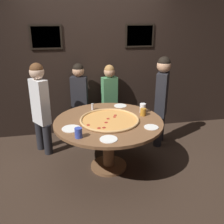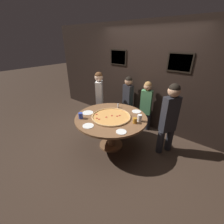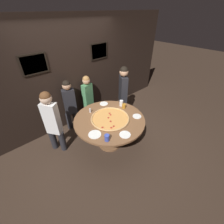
% 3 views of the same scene
% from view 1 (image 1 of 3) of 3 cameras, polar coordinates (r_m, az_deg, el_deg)
% --- Properties ---
extents(ground_plane, '(24.00, 24.00, 0.00)m').
position_cam_1_polar(ground_plane, '(3.76, -0.76, -12.39)').
color(ground_plane, '#38281E').
extents(back_wall, '(6.40, 0.08, 2.60)m').
position_cam_1_polar(back_wall, '(4.53, -3.96, 11.28)').
color(back_wall, black).
rests_on(back_wall, ground_plane).
extents(dining_table, '(1.49, 1.49, 0.74)m').
position_cam_1_polar(dining_table, '(3.46, -0.81, -4.10)').
color(dining_table, brown).
rests_on(dining_table, ground_plane).
extents(giant_pizza, '(0.81, 0.81, 0.03)m').
position_cam_1_polar(giant_pizza, '(3.40, -0.58, -1.78)').
color(giant_pizza, '#E0994C').
rests_on(giant_pizza, dining_table).
extents(drink_cup_near_right, '(0.09, 0.09, 0.14)m').
position_cam_1_polar(drink_cup_near_right, '(3.69, 7.04, 0.90)').
color(drink_cup_near_right, white).
rests_on(drink_cup_near_right, dining_table).
extents(drink_cup_front_edge, '(0.09, 0.09, 0.12)m').
position_cam_1_polar(drink_cup_front_edge, '(2.94, -7.67, -4.75)').
color(drink_cup_front_edge, '#384CB7').
rests_on(drink_cup_front_edge, dining_table).
extents(drink_cup_beside_pizza, '(0.08, 0.08, 0.11)m').
position_cam_1_polar(drink_cup_beside_pizza, '(3.58, 7.10, -0.01)').
color(drink_cup_beside_pizza, '#BC7A23').
rests_on(drink_cup_beside_pizza, dining_table).
extents(white_plate_left_side, '(0.20, 0.20, 0.01)m').
position_cam_1_polar(white_plate_left_side, '(3.95, 1.91, 1.44)').
color(white_plate_left_side, white).
rests_on(white_plate_left_side, dining_table).
extents(white_plate_right_side, '(0.24, 0.24, 0.01)m').
position_cam_1_polar(white_plate_right_side, '(3.20, -9.30, -3.76)').
color(white_plate_right_side, white).
rests_on(white_plate_right_side, dining_table).
extents(white_plate_near_front, '(0.21, 0.21, 0.01)m').
position_cam_1_polar(white_plate_near_front, '(2.90, -0.78, -6.22)').
color(white_plate_near_front, white).
rests_on(white_plate_near_front, dining_table).
extents(white_plate_beside_cup, '(0.18, 0.18, 0.01)m').
position_cam_1_polar(white_plate_beside_cup, '(3.23, 8.96, -3.44)').
color(white_plate_beside_cup, white).
rests_on(white_plate_beside_cup, dining_table).
extents(condiment_shaker, '(0.04, 0.04, 0.10)m').
position_cam_1_polar(condiment_shaker, '(3.79, -4.48, 1.23)').
color(condiment_shaker, silver).
rests_on(condiment_shaker, dining_table).
extents(diner_far_right, '(0.31, 0.37, 1.44)m').
position_cam_1_polar(diner_far_right, '(3.97, -16.10, 1.83)').
color(diner_far_right, '#232328').
rests_on(diner_far_right, ground_plane).
extents(diner_side_right, '(0.35, 0.22, 1.34)m').
position_cam_1_polar(diner_side_right, '(4.40, -7.45, 3.53)').
color(diner_side_right, '#232328').
rests_on(diner_side_right, ground_plane).
extents(diner_centre_back, '(0.31, 0.39, 1.49)m').
position_cam_1_polar(diner_centre_back, '(4.17, 11.27, 3.55)').
color(diner_centre_back, '#232328').
rests_on(diner_centre_back, ground_plane).
extents(diner_far_left, '(0.34, 0.19, 1.29)m').
position_cam_1_polar(diner_far_left, '(4.49, -0.58, 3.72)').
color(diner_far_left, '#232328').
rests_on(diner_far_left, ground_plane).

